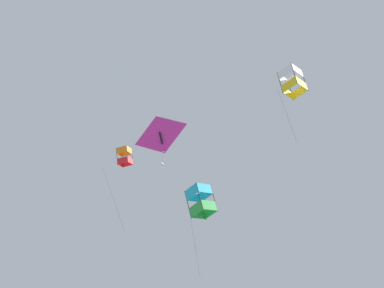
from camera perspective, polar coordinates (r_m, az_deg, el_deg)
The scene contains 4 objects.
kite_box_highest at distance 34.85m, azimuth 1.05°, elevation -6.65°, with size 2.37×2.40×6.39m.
kite_delta_low_drifter at distance 34.50m, azimuth -3.63°, elevation 1.03°, with size 2.54×3.14×3.38m.
kite_box_far_centre at distance 35.45m, azimuth 11.57°, elevation 7.12°, with size 2.36×2.17×5.56m.
kite_box_near_left at distance 40.24m, azimuth -7.85°, elevation -1.47°, with size 2.97×2.51×6.67m.
Camera 1 is at (-28.53, 2.07, 16.33)m, focal length 45.92 mm.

